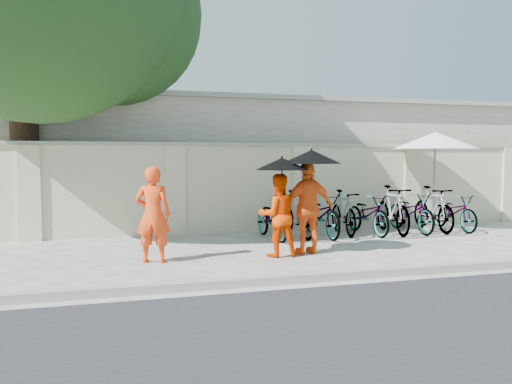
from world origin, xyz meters
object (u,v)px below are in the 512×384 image
object	(u,v)px
monk_center	(278,215)
monk_right	(308,208)
monk_left	(153,215)
patio_umbrella	(435,142)

from	to	relation	value
monk_center	monk_right	world-z (taller)	monk_right
monk_left	monk_right	bearing A→B (deg)	-164.59
patio_umbrella	monk_right	bearing A→B (deg)	-154.36
monk_center	patio_umbrella	bearing A→B (deg)	-156.13
monk_center	monk_right	distance (m)	0.60
monk_right	patio_umbrella	distance (m)	4.54
monk_left	monk_center	size ratio (longest dim) A/B	1.10
monk_center	patio_umbrella	distance (m)	5.11
monk_center	monk_left	bearing A→B (deg)	-1.03
monk_left	monk_right	distance (m)	2.74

